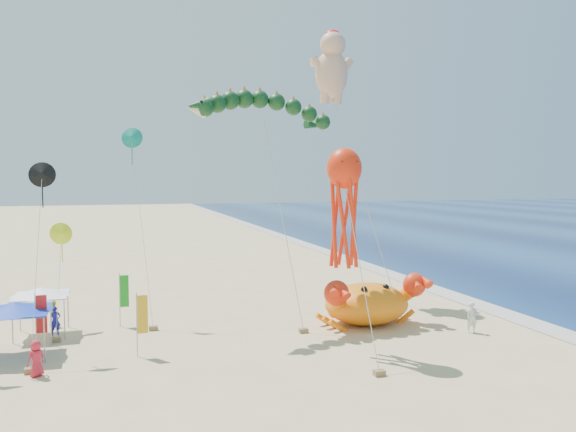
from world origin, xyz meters
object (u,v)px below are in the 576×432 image
object	(u,v)px
octopus_kite	(344,199)
canopy_white	(41,292)
canopy_blue	(14,307)
crab_inflatable	(367,302)
dragon_kite	(262,113)
cherub_kite	(332,65)

from	to	relation	value
octopus_kite	canopy_white	world-z (taller)	octopus_kite
canopy_blue	octopus_kite	bearing A→B (deg)	-13.45
crab_inflatable	dragon_kite	distance (m)	13.18
cherub_kite	octopus_kite	distance (m)	16.49
dragon_kite	canopy_white	bearing A→B (deg)	179.67
cherub_kite	canopy_blue	world-z (taller)	cherub_kite
dragon_kite	cherub_kite	size ratio (longest dim) A/B	0.71
octopus_kite	canopy_blue	xyz separation A→B (m)	(-15.92, 3.81, -5.32)
dragon_kite	canopy_blue	distance (m)	17.43
crab_inflatable	dragon_kite	world-z (taller)	dragon_kite
cherub_kite	canopy_white	size ratio (longest dim) A/B	6.32
canopy_white	crab_inflatable	bearing A→B (deg)	-10.25
octopus_kite	canopy_blue	bearing A→B (deg)	166.55
dragon_kite	canopy_white	world-z (taller)	dragon_kite
octopus_kite	crab_inflatable	bearing A→B (deg)	51.24
dragon_kite	cherub_kite	distance (m)	9.72
crab_inflatable	canopy_white	distance (m)	18.75
crab_inflatable	dragon_kite	size ratio (longest dim) A/B	0.50
dragon_kite	canopy_blue	size ratio (longest dim) A/B	3.90
octopus_kite	cherub_kite	bearing A→B (deg)	71.00
dragon_kite	canopy_white	size ratio (longest dim) A/B	4.47
crab_inflatable	octopus_kite	size ratio (longest dim) A/B	0.68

